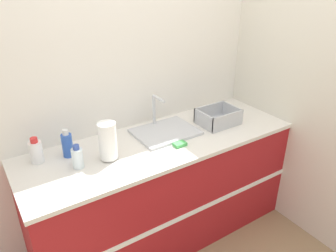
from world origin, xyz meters
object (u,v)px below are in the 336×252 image
Objects in this scene: paper_towel_roll at (108,141)px; bottle_white_spray at (36,151)px; bottle_clear at (77,158)px; dish_rack at (218,118)px; sink at (165,130)px; bottle_blue at (67,145)px.

paper_towel_roll is 1.49× the size of bottle_white_spray.
paper_towel_roll reaches higher than bottle_clear.
bottle_clear reaches higher than dish_rack.
sink is at bearing 12.67° from paper_towel_roll.
paper_towel_roll is 0.96m from dish_rack.
dish_rack is 1.92× the size of bottle_clear.
dish_rack is 1.59× the size of bottle_blue.
dish_rack is at bearing 0.99° from paper_towel_roll.
bottle_blue is at bearing 171.89° from dish_rack.
sink is 2.37× the size of bottle_blue.
sink is 1.77× the size of paper_towel_roll.
bottle_white_spray is at bearing 171.50° from dish_rack.
paper_towel_roll is at bearing -167.33° from sink.
bottle_blue is 0.20m from bottle_white_spray.
bottle_blue is (-0.21, 0.18, -0.05)m from paper_towel_roll.
bottle_white_spray is at bearing 173.40° from sink.
bottle_blue is at bearing 92.51° from bottle_clear.
dish_rack is (0.45, -0.10, 0.03)m from sink.
dish_rack is 1.77× the size of bottle_white_spray.
bottle_clear is 0.92× the size of bottle_white_spray.
paper_towel_roll is at bearing -179.01° from dish_rack.
sink is 2.63× the size of bottle_white_spray.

